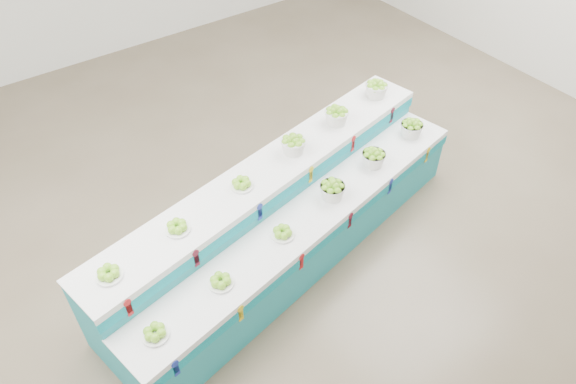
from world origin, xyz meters
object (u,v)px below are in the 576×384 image
at_px(display_stand, 288,216).
at_px(plate_upper_mid, 177,226).
at_px(basket_lower_left, 332,190).
at_px(basket_upper_right, 376,89).

relative_size(display_stand, plate_upper_mid, 18.97).
distance_m(basket_lower_left, basket_upper_right, 1.60).
bearing_deg(basket_upper_right, display_stand, -160.34).
height_order(display_stand, plate_upper_mid, plate_upper_mid).
distance_m(display_stand, basket_upper_right, 1.97).
height_order(basket_lower_left, basket_upper_right, basket_upper_right).
bearing_deg(plate_upper_mid, display_stand, -2.16).
height_order(plate_upper_mid, basket_upper_right, basket_upper_right).
xyz_separation_m(basket_lower_left, basket_upper_right, (1.34, 0.83, 0.30)).
xyz_separation_m(display_stand, basket_lower_left, (0.43, -0.20, 0.31)).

